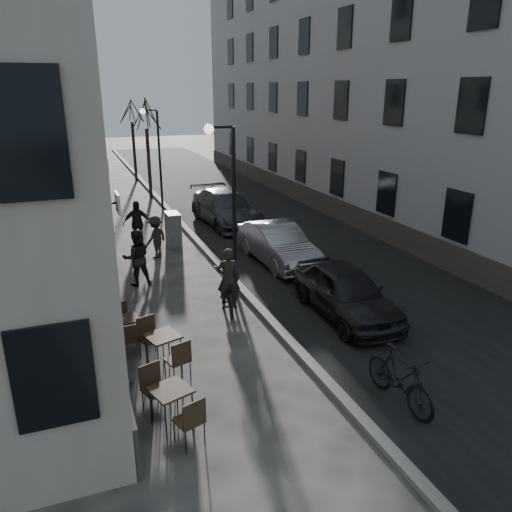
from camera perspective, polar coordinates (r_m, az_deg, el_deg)
ground at (r=10.76m, az=8.23°, el=-15.63°), size 120.00×120.00×0.00m
road at (r=25.83m, az=-1.33°, el=5.16°), size 7.30×60.00×0.00m
kerb at (r=24.88m, az=-9.30°, el=4.52°), size 0.25×60.00×0.12m
building_left at (r=24.32m, az=-26.19°, el=21.55°), size 4.00×35.00×16.00m
building_right at (r=28.02m, az=10.03°, el=22.43°), size 4.00×35.00×16.00m
streetlamp_near at (r=14.64m, az=-3.19°, el=7.33°), size 0.90×0.28×5.09m
streetlamp_far at (r=26.21m, az=-11.39°, el=12.01°), size 0.90×0.28×5.09m
tree_near at (r=29.06m, az=-12.51°, el=15.54°), size 2.40×2.40×5.70m
tree_far at (r=35.00m, az=-14.08°, el=15.88°), size 2.40×2.40×5.70m
bistro_set_a at (r=9.71m, az=-9.65°, el=-16.33°), size 0.96×1.70×0.97m
bistro_set_b at (r=11.52m, az=-10.54°, el=-10.33°), size 0.95×1.73×0.99m
bistro_set_c at (r=12.67m, az=-14.68°, el=-8.09°), size 0.66×1.53×0.89m
sign_board at (r=10.98m, az=-15.34°, el=-12.92°), size 0.52×0.64×0.99m
utility_cabinet at (r=20.15m, az=-9.45°, el=3.00°), size 0.50×0.91×1.36m
bicycle at (r=14.26m, az=-3.15°, el=-3.95°), size 1.21×2.23×1.11m
cyclist_rider at (r=14.13m, az=-3.17°, el=-2.62°), size 0.75×0.58×1.82m
pedestrian_near at (r=16.27m, az=-13.48°, el=-0.20°), size 0.91×0.72×1.83m
pedestrian_mid at (r=18.85m, az=-11.39°, el=2.15°), size 1.16×1.11×1.59m
pedestrian_far at (r=20.38m, az=-13.45°, el=3.62°), size 1.10×0.51×1.84m
car_near at (r=13.96m, az=10.21°, el=-4.05°), size 1.77×4.20×1.42m
car_mid at (r=17.92m, az=2.52°, el=1.38°), size 1.69×4.37×1.42m
car_far at (r=23.25m, az=-3.48°, el=5.53°), size 2.47×5.38×1.53m
moped at (r=10.54m, az=16.12°, el=-13.22°), size 0.69×2.00×1.18m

